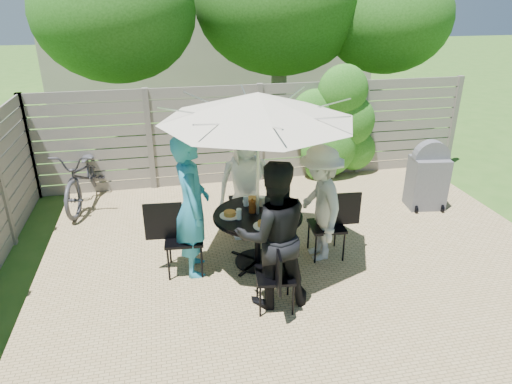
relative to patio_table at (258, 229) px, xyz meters
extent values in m
plane|color=#315A1C|center=(0.65, -0.12, -0.52)|extent=(60.00, 60.00, 0.00)
cube|color=tan|center=(0.65, 0.38, -0.51)|extent=(7.00, 6.00, 0.02)
cube|color=gray|center=(0.65, 2.88, 0.41)|extent=(8.00, 0.10, 1.85)
ellipsoid|color=#1C6116|center=(2.05, 2.73, 0.38)|extent=(1.20, 0.70, 1.80)
cube|color=#A89A8C|center=(0.65, 11.88, 1.98)|extent=(10.00, 6.00, 5.00)
ellipsoid|color=#1C4610|center=(-1.85, 4.88, 2.45)|extent=(3.20, 3.20, 2.72)
ellipsoid|color=#1C4610|center=(1.65, 5.38, 2.66)|extent=(3.80, 3.80, 3.23)
ellipsoid|color=#1C4610|center=(3.85, 4.68, 2.31)|extent=(2.80, 2.80, 2.38)
cylinder|color=black|center=(0.00, 0.00, 0.21)|extent=(1.13, 1.13, 0.03)
cylinder|color=black|center=(0.00, 0.00, -0.15)|extent=(0.08, 0.08, 0.73)
cylinder|color=black|center=(0.00, 0.00, -0.50)|extent=(0.61, 0.61, 0.04)
cylinder|color=silver|center=(0.00, 0.00, 0.57)|extent=(0.04, 0.04, 2.17)
cone|color=beige|center=(0.00, 0.00, 1.61)|extent=(2.37, 2.37, 0.33)
cube|color=black|center=(0.00, 0.95, -0.05)|extent=(0.50, 0.50, 0.04)
cube|color=black|center=(0.02, 1.18, 0.20)|extent=(0.07, 0.46, 0.47)
imported|color=white|center=(0.00, 0.83, 0.30)|extent=(0.80, 0.52, 1.64)
cube|color=black|center=(-0.95, 0.00, -0.03)|extent=(0.51, 0.51, 0.04)
cube|color=black|center=(-1.19, 0.02, 0.23)|extent=(0.48, 0.07, 0.49)
imported|color=teal|center=(-0.83, 0.00, 0.41)|extent=(0.44, 0.68, 1.85)
cube|color=black|center=(0.00, -0.95, -0.08)|extent=(0.47, 0.47, 0.03)
cube|color=black|center=(-0.03, -1.16, 0.15)|extent=(0.08, 0.42, 0.43)
imported|color=black|center=(0.00, -0.83, 0.36)|extent=(0.86, 0.67, 1.76)
cube|color=black|center=(0.95, 0.00, -0.06)|extent=(0.48, 0.48, 0.04)
cube|color=black|center=(1.17, -0.02, 0.18)|extent=(0.45, 0.06, 0.46)
imported|color=beige|center=(0.83, 0.00, 0.28)|extent=(0.59, 1.03, 1.59)
cylinder|color=white|center=(0.00, 0.36, 0.23)|extent=(0.26, 0.26, 0.01)
cylinder|color=#C18339|center=(0.00, 0.36, 0.26)|extent=(0.15, 0.15, 0.05)
cylinder|color=white|center=(-0.36, 0.00, 0.23)|extent=(0.26, 0.26, 0.01)
cylinder|color=#C18339|center=(-0.36, 0.00, 0.26)|extent=(0.15, 0.15, 0.05)
cylinder|color=white|center=(0.00, -0.36, 0.23)|extent=(0.26, 0.26, 0.01)
cylinder|color=#C18339|center=(0.00, -0.36, 0.26)|extent=(0.15, 0.15, 0.05)
cylinder|color=white|center=(0.36, 0.00, 0.23)|extent=(0.26, 0.26, 0.01)
cylinder|color=#C18339|center=(0.36, 0.00, 0.26)|extent=(0.15, 0.15, 0.05)
cylinder|color=silver|center=(-0.10, 0.26, 0.29)|extent=(0.07, 0.07, 0.14)
cylinder|color=silver|center=(-0.26, -0.10, 0.29)|extent=(0.07, 0.07, 0.14)
cylinder|color=silver|center=(0.10, -0.26, 0.29)|extent=(0.07, 0.07, 0.14)
cylinder|color=silver|center=(0.26, 0.10, 0.29)|extent=(0.07, 0.07, 0.14)
cylinder|color=#59280C|center=(-0.06, 0.05, 0.30)|extent=(0.09, 0.09, 0.16)
cylinder|color=#C6B293|center=(0.10, 0.22, 0.28)|extent=(0.08, 0.08, 0.12)
imported|color=#333338|center=(-2.45, 2.48, -0.01)|extent=(0.99, 2.01, 1.01)
cube|color=#59595E|center=(3.10, 1.12, -0.08)|extent=(0.63, 0.51, 0.88)
cylinder|color=#59595E|center=(3.10, 1.12, 0.36)|extent=(0.60, 0.25, 0.58)
camera|label=1|loc=(-1.08, -5.11, 2.83)|focal=32.00mm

